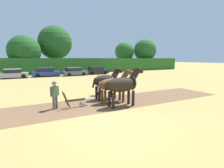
{
  "coord_description": "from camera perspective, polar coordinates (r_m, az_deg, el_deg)",
  "views": [
    {
      "loc": [
        -3.84,
        -6.49,
        2.97
      ],
      "look_at": [
        2.43,
        4.66,
        1.1
      ],
      "focal_mm": 28.0,
      "sensor_mm": 36.0,
      "label": 1
    }
  ],
  "objects": [
    {
      "name": "parked_car_left",
      "position": [
        30.37,
        -29.4,
        2.94
      ],
      "size": [
        3.85,
        1.85,
        1.42
      ],
      "rotation": [
        0.0,
        0.0,
        -0.0
      ],
      "color": "#9E9EA8",
      "rests_on": "ground"
    },
    {
      "name": "tree_left",
      "position": [
        37.38,
        -26.73,
        9.55
      ],
      "size": [
        5.99,
        5.99,
        7.35
      ],
      "color": "#4C3823",
      "rests_on": "ground"
    },
    {
      "name": "plow",
      "position": [
        11.03,
        -11.31,
        -5.79
      ],
      "size": [
        1.5,
        0.47,
        1.13
      ],
      "rotation": [
        0.0,
        0.0,
        -0.02
      ],
      "color": "#4C331E",
      "rests_on": "ground"
    },
    {
      "name": "draft_horse_trail_left",
      "position": [
        12.82,
        -1.7,
        1.05
      ],
      "size": [
        2.59,
        0.96,
        2.34
      ],
      "rotation": [
        0.0,
        0.0,
        -0.02
      ],
      "color": "black",
      "rests_on": "ground"
    },
    {
      "name": "parked_car_center_right",
      "position": [
        33.59,
        -5.01,
        4.4
      ],
      "size": [
        4.34,
        1.99,
        1.44
      ],
      "rotation": [
        0.0,
        0.0,
        -0.04
      ],
      "color": "black",
      "rests_on": "ground"
    },
    {
      "name": "tree_center_left",
      "position": [
        40.7,
        -18.09,
        12.71
      ],
      "size": [
        7.2,
        7.2,
        9.99
      ],
      "color": "#423323",
      "rests_on": "ground"
    },
    {
      "name": "farmer_at_plow",
      "position": [
        10.83,
        -18.21,
        -2.86
      ],
      "size": [
        0.57,
        0.41,
        1.64
      ],
      "rotation": [
        0.0,
        0.0,
        -1.04
      ],
      "color": "#4C4C4C",
      "rests_on": "ground"
    },
    {
      "name": "parked_car_center",
      "position": [
        31.35,
        -12.14,
        3.95
      ],
      "size": [
        4.24,
        1.9,
        1.43
      ],
      "rotation": [
        0.0,
        0.0,
        0.05
      ],
      "color": "#565B66",
      "rests_on": "ground"
    },
    {
      "name": "parked_car_center_left",
      "position": [
        31.01,
        -20.72,
        3.59
      ],
      "size": [
        4.51,
        2.24,
        1.47
      ],
      "rotation": [
        0.0,
        0.0,
        -0.09
      ],
      "color": "navy",
      "rests_on": "ground"
    },
    {
      "name": "hedgerow",
      "position": [
        35.53,
        -23.23,
        5.32
      ],
      "size": [
        71.81,
        1.68,
        3.06
      ],
      "primitive_type": "cube",
      "color": "#286023",
      "rests_on": "ground"
    },
    {
      "name": "tree_center_right",
      "position": [
        50.29,
        10.72,
        10.76
      ],
      "size": [
        6.17,
        6.17,
        8.34
      ],
      "color": "#423323",
      "rests_on": "ground"
    },
    {
      "name": "tree_center",
      "position": [
        47.89,
        4.1,
        10.42
      ],
      "size": [
        5.16,
        5.16,
        7.35
      ],
      "color": "#423323",
      "rests_on": "ground"
    },
    {
      "name": "farmer_beside_team",
      "position": [
        14.27,
        -4.23,
        0.21
      ],
      "size": [
        0.4,
        0.6,
        1.66
      ],
      "rotation": [
        0.0,
        0.0,
        0.47
      ],
      "color": "#28334C",
      "rests_on": "ground"
    },
    {
      "name": "ground_plane",
      "position": [
        8.1,
        1.21,
        -13.18
      ],
      "size": [
        240.0,
        240.0,
        0.0
      ],
      "primitive_type": "plane",
      "color": "#998447"
    },
    {
      "name": "draft_horse_lead_left",
      "position": [
        10.88,
        3.64,
        -0.13
      ],
      "size": [
        2.92,
        0.99,
        2.47
      ],
      "rotation": [
        0.0,
        0.0,
        -0.02
      ],
      "color": "black",
      "rests_on": "ground"
    },
    {
      "name": "draft_horse_lead_right",
      "position": [
        11.85,
        0.77,
        -0.01
      ],
      "size": [
        2.83,
        0.9,
        2.29
      ],
      "rotation": [
        0.0,
        0.0,
        -0.02
      ],
      "color": "brown",
      "rests_on": "ground"
    },
    {
      "name": "plowed_furrow_strip",
      "position": [
        10.82,
        -17.75,
        -7.99
      ],
      "size": [
        25.21,
        4.21,
        0.01
      ],
      "primitive_type": "cube",
      "rotation": [
        0.0,
        0.0,
        -0.02
      ],
      "color": "brown",
      "rests_on": "ground"
    }
  ]
}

